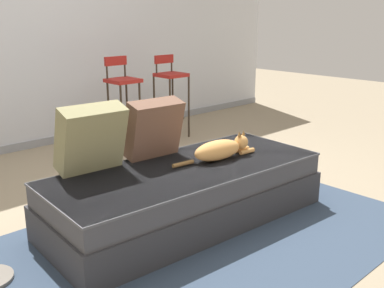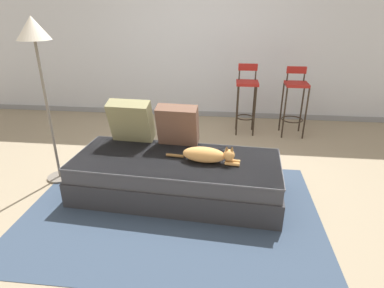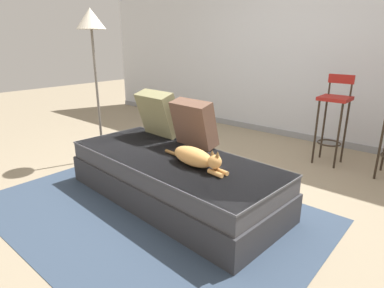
{
  "view_description": "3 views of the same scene",
  "coord_description": "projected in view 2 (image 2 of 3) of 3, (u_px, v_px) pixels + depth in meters",
  "views": [
    {
      "loc": [
        -2.08,
        -2.67,
        1.49
      ],
      "look_at": [
        0.15,
        -0.3,
        0.54
      ],
      "focal_mm": 42.0,
      "sensor_mm": 36.0,
      "label": 1
    },
    {
      "loc": [
        0.48,
        -3.24,
        1.83
      ],
      "look_at": [
        0.15,
        -0.3,
        0.54
      ],
      "focal_mm": 30.0,
      "sensor_mm": 36.0,
      "label": 2
    },
    {
      "loc": [
        1.88,
        -2.32,
        1.41
      ],
      "look_at": [
        0.15,
        -0.3,
        0.54
      ],
      "focal_mm": 30.0,
      "sensor_mm": 36.0,
      "label": 3
    }
  ],
  "objects": [
    {
      "name": "throw_pillow_middle",
      "position": [
        178.0,
        125.0,
        3.42
      ],
      "size": [
        0.45,
        0.28,
        0.46
      ],
      "color": "brown",
      "rests_on": "couch"
    },
    {
      "name": "couch",
      "position": [
        176.0,
        176.0,
        3.28
      ],
      "size": [
        2.14,
        1.0,
        0.42
      ],
      "color": "#353539",
      "rests_on": "ground"
    },
    {
      "name": "bar_stool_by_doorway",
      "position": [
        295.0,
        96.0,
        4.69
      ],
      "size": [
        0.33,
        0.33,
        1.01
      ],
      "color": "#2D2319",
      "rests_on": "ground"
    },
    {
      "name": "floor_lamp",
      "position": [
        36.0,
        45.0,
        3.1
      ],
      "size": [
        0.32,
        0.32,
        1.74
      ],
      "color": "slate",
      "rests_on": "ground"
    },
    {
      "name": "cat",
      "position": [
        207.0,
        155.0,
        3.1
      ],
      "size": [
        0.74,
        0.21,
        0.19
      ],
      "color": "tan",
      "rests_on": "couch"
    },
    {
      "name": "area_rug",
      "position": [
        172.0,
        211.0,
        3.09
      ],
      "size": [
        2.79,
        1.97,
        0.01
      ],
      "primitive_type": "cube",
      "color": "#334256",
      "rests_on": "ground"
    },
    {
      "name": "bar_stool_near_window",
      "position": [
        247.0,
        92.0,
        4.75
      ],
      "size": [
        0.32,
        0.32,
        1.03
      ],
      "color": "#2D2319",
      "rests_on": "ground"
    },
    {
      "name": "throw_pillow_corner",
      "position": [
        131.0,
        121.0,
        3.5
      ],
      "size": [
        0.47,
        0.32,
        0.48
      ],
      "color": "#847F56",
      "rests_on": "couch"
    },
    {
      "name": "wall_baseboard_trim",
      "position": [
        199.0,
        113.0,
        5.71
      ],
      "size": [
        8.0,
        0.02,
        0.09
      ],
      "primitive_type": "cube",
      "color": "gray",
      "rests_on": "ground"
    },
    {
      "name": "ground_plane",
      "position": [
        182.0,
        176.0,
        3.73
      ],
      "size": [
        16.0,
        16.0,
        0.0
      ],
      "primitive_type": "plane",
      "color": "gray",
      "rests_on": "ground"
    },
    {
      "name": "wall_back_panel",
      "position": [
        200.0,
        39.0,
        5.26
      ],
      "size": [
        8.0,
        0.1,
        2.6
      ],
      "primitive_type": "cube",
      "color": "silver",
      "rests_on": "ground"
    }
  ]
}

